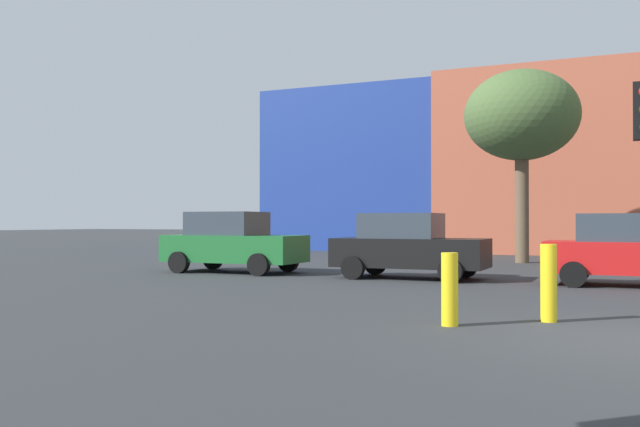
# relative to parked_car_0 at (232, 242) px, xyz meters

# --- Properties ---
(parked_car_0) EXTENTS (4.13, 2.03, 1.79)m
(parked_car_0) POSITION_rel_parked_car_0_xyz_m (0.00, 0.00, 0.00)
(parked_car_0) COLOR #1E662D
(parked_car_0) RESTS_ON ground_plane
(parked_car_1) EXTENTS (3.98, 1.95, 1.72)m
(parked_car_1) POSITION_rel_parked_car_0_xyz_m (5.38, 0.00, -0.03)
(parked_car_1) COLOR black
(parked_car_1) RESTS_ON ground_plane
(parked_car_2) EXTENTS (3.90, 1.91, 1.69)m
(parked_car_2) POSITION_rel_parked_car_0_xyz_m (10.73, 0.00, -0.05)
(parked_car_2) COLOR red
(parked_car_2) RESTS_ON ground_plane
(bare_tree_0) EXTENTS (4.13, 4.13, 7.05)m
(bare_tree_0) POSITION_rel_parked_car_0_xyz_m (7.20, 8.31, 4.44)
(bare_tree_0) COLOR brown
(bare_tree_0) RESTS_ON ground_plane
(bollard_yellow_0) EXTENTS (0.24, 0.24, 1.16)m
(bollard_yellow_0) POSITION_rel_parked_car_0_xyz_m (9.57, -6.66, -0.31)
(bollard_yellow_0) COLOR yellow
(bollard_yellow_0) RESTS_ON ground_plane
(bollard_yellow_2) EXTENTS (0.24, 0.24, 1.05)m
(bollard_yellow_2) POSITION_rel_parked_car_0_xyz_m (8.31, -7.67, -0.36)
(bollard_yellow_2) COLOR yellow
(bollard_yellow_2) RESTS_ON ground_plane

